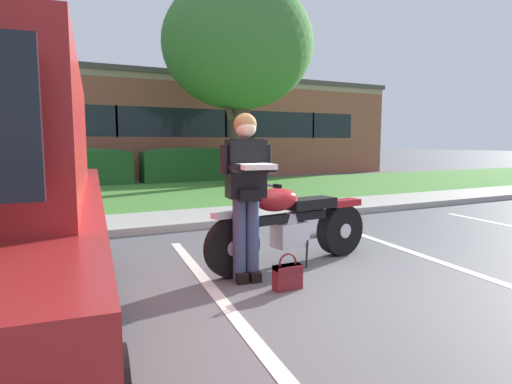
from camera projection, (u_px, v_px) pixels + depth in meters
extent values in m
plane|color=#565659|center=(326.00, 284.00, 4.34)|extent=(140.00, 140.00, 0.00)
cube|color=#ADA89E|center=(209.00, 224.00, 7.22)|extent=(60.00, 0.20, 0.12)
cube|color=#ADA89E|center=(193.00, 217.00, 7.97)|extent=(60.00, 1.50, 0.08)
cube|color=#478433|center=(145.00, 195.00, 11.42)|extent=(60.00, 6.29, 0.06)
cube|color=silver|center=(217.00, 295.00, 4.02)|extent=(0.62, 4.39, 0.01)
cube|color=silver|center=(429.00, 258.00, 5.29)|extent=(0.62, 4.39, 0.01)
cylinder|color=black|center=(232.00, 247.00, 4.52)|extent=(0.65, 0.19, 0.64)
cylinder|color=silver|center=(232.00, 247.00, 4.52)|extent=(0.19, 0.14, 0.18)
cylinder|color=black|center=(340.00, 230.00, 5.44)|extent=(0.66, 0.27, 0.64)
cylinder|color=silver|center=(340.00, 230.00, 5.44)|extent=(0.21, 0.22, 0.18)
cube|color=silver|center=(232.00, 214.00, 4.48)|extent=(0.46, 0.20, 0.06)
cube|color=maroon|center=(343.00, 203.00, 5.42)|extent=(0.46, 0.26, 0.08)
cylinder|color=silver|center=(247.00, 221.00, 4.50)|extent=(0.31, 0.09, 0.58)
cylinder|color=silver|center=(239.00, 219.00, 4.63)|extent=(0.31, 0.09, 0.58)
sphere|color=silver|center=(246.00, 195.00, 4.56)|extent=(0.17, 0.17, 0.17)
cylinder|color=silver|center=(257.00, 183.00, 4.62)|extent=(0.13, 0.72, 0.03)
cylinder|color=black|center=(277.00, 186.00, 4.33)|extent=(0.06, 0.11, 0.04)
cylinder|color=black|center=(239.00, 181.00, 4.92)|extent=(0.06, 0.11, 0.04)
sphere|color=silver|center=(272.00, 170.00, 4.35)|extent=(0.08, 0.08, 0.08)
sphere|color=silver|center=(240.00, 167.00, 4.84)|extent=(0.08, 0.08, 0.08)
cube|color=#B2BCC6|center=(251.00, 174.00, 4.57)|extent=(0.19, 0.38, 0.35)
cube|color=black|center=(288.00, 218.00, 4.92)|extent=(1.10, 0.25, 0.10)
ellipsoid|color=maroon|center=(276.00, 200.00, 4.80)|extent=(0.60, 0.39, 0.26)
cube|color=black|center=(310.00, 203.00, 5.09)|extent=(0.67, 0.37, 0.12)
cube|color=silver|center=(290.00, 235.00, 4.96)|extent=(0.43, 0.29, 0.28)
cylinder|color=silver|center=(288.00, 221.00, 4.92)|extent=(0.19, 0.14, 0.21)
cylinder|color=silver|center=(292.00, 221.00, 4.96)|extent=(0.19, 0.14, 0.21)
cylinder|color=silver|center=(306.00, 237.00, 5.30)|extent=(0.61, 0.16, 0.08)
cylinder|color=silver|center=(318.00, 235.00, 5.41)|extent=(0.61, 0.16, 0.08)
cylinder|color=black|center=(307.00, 254.00, 4.92)|extent=(0.11, 0.13, 0.30)
cube|color=black|center=(253.00, 275.00, 4.46)|extent=(0.14, 0.25, 0.10)
cube|color=black|center=(240.00, 277.00, 4.41)|extent=(0.14, 0.25, 0.10)
cylinder|color=#3D4C70|center=(252.00, 239.00, 4.43)|extent=(0.14, 0.14, 0.86)
cylinder|color=#3D4C70|center=(239.00, 240.00, 4.39)|extent=(0.14, 0.14, 0.86)
cube|color=black|center=(246.00, 169.00, 4.33)|extent=(0.41, 0.27, 0.58)
cube|color=black|center=(246.00, 142.00, 4.30)|extent=(0.32, 0.24, 0.06)
sphere|color=beige|center=(246.00, 128.00, 4.28)|extent=(0.21, 0.21, 0.21)
sphere|color=olive|center=(245.00, 125.00, 4.29)|extent=(0.23, 0.23, 0.23)
cube|color=black|center=(250.00, 195.00, 4.23)|extent=(0.23, 0.13, 0.12)
cylinder|color=black|center=(266.00, 167.00, 4.23)|extent=(0.13, 0.35, 0.09)
cylinder|color=black|center=(235.00, 168.00, 4.12)|extent=(0.13, 0.35, 0.09)
cylinder|color=black|center=(267.00, 159.00, 4.37)|extent=(0.10, 0.10, 0.28)
cylinder|color=black|center=(225.00, 159.00, 4.22)|extent=(0.10, 0.10, 0.28)
cube|color=white|center=(256.00, 166.00, 4.04)|extent=(0.36, 0.36, 0.05)
cube|color=maroon|center=(288.00, 277.00, 4.16)|extent=(0.28, 0.12, 0.24)
cube|color=maroon|center=(288.00, 267.00, 4.15)|extent=(0.28, 0.13, 0.04)
torus|color=maroon|center=(288.00, 263.00, 4.15)|extent=(0.20, 0.02, 0.20)
cube|color=black|center=(79.00, 132.00, 2.76)|extent=(0.35, 2.71, 0.55)
cube|color=black|center=(12.00, 231.00, 4.96)|extent=(1.90, 0.31, 0.20)
cylinder|color=black|center=(95.00, 252.00, 4.41)|extent=(0.31, 0.62, 0.60)
cylinder|color=#4C3D2D|center=(238.00, 144.00, 13.99)|extent=(0.55, 0.55, 2.70)
ellipsoid|color=#3D7A33|center=(238.00, 45.00, 13.63)|extent=(4.77, 4.77, 4.05)
cylinder|color=#4C3D2D|center=(250.00, 99.00, 14.02)|extent=(0.19, 1.04, 1.43)
cylinder|color=#4C3D2D|center=(225.00, 99.00, 13.62)|extent=(0.19, 1.05, 1.38)
cube|color=#235623|center=(80.00, 170.00, 13.68)|extent=(3.24, 0.90, 1.10)
ellipsoid|color=#235623|center=(79.00, 152.00, 13.62)|extent=(3.08, 0.84, 0.28)
cube|color=#235623|center=(188.00, 167.00, 15.31)|extent=(3.27, 0.90, 1.10)
ellipsoid|color=#235623|center=(188.00, 151.00, 15.25)|extent=(3.11, 0.84, 0.28)
cube|color=#93513D|center=(98.00, 130.00, 20.07)|extent=(24.86, 10.60, 3.94)
cube|color=#998466|center=(115.00, 74.00, 15.21)|extent=(24.86, 0.10, 0.24)
cube|color=#4C4742|center=(96.00, 85.00, 19.83)|extent=(25.11, 10.70, 0.20)
cube|color=#1E282D|center=(117.00, 121.00, 15.39)|extent=(21.13, 0.06, 1.10)
cube|color=#93513D|center=(117.00, 121.00, 15.38)|extent=(0.08, 0.04, 1.20)
cube|color=#93513D|center=(226.00, 124.00, 17.29)|extent=(0.08, 0.04, 1.20)
cube|color=#93513D|center=(313.00, 125.00, 19.21)|extent=(0.08, 0.04, 1.20)
cube|color=#473323|center=(242.00, 151.00, 17.77)|extent=(1.00, 0.08, 2.10)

